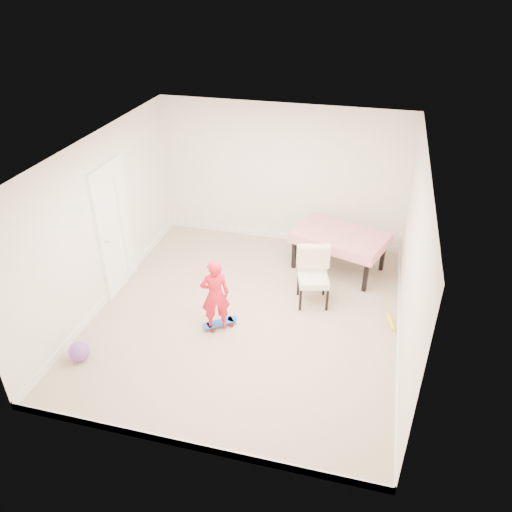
% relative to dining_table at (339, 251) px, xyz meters
% --- Properties ---
extents(ground, '(5.00, 5.00, 0.00)m').
position_rel_dining_table_xyz_m(ground, '(-1.19, -1.67, -0.35)').
color(ground, tan).
rests_on(ground, ground).
extents(ceiling, '(4.50, 5.00, 0.04)m').
position_rel_dining_table_xyz_m(ceiling, '(-1.19, -1.67, 2.23)').
color(ceiling, silver).
rests_on(ceiling, wall_back).
extents(wall_back, '(4.50, 0.04, 2.60)m').
position_rel_dining_table_xyz_m(wall_back, '(-1.19, 0.81, 0.95)').
color(wall_back, silver).
rests_on(wall_back, ground).
extents(wall_front, '(4.50, 0.04, 2.60)m').
position_rel_dining_table_xyz_m(wall_front, '(-1.19, -4.15, 0.95)').
color(wall_front, silver).
rests_on(wall_front, ground).
extents(wall_left, '(0.04, 5.00, 2.60)m').
position_rel_dining_table_xyz_m(wall_left, '(-3.42, -1.67, 0.95)').
color(wall_left, silver).
rests_on(wall_left, ground).
extents(wall_right, '(0.04, 5.00, 2.60)m').
position_rel_dining_table_xyz_m(wall_right, '(1.04, -1.67, 0.95)').
color(wall_right, silver).
rests_on(wall_right, ground).
extents(door, '(0.11, 0.94, 2.11)m').
position_rel_dining_table_xyz_m(door, '(-3.42, -1.37, 0.67)').
color(door, white).
rests_on(door, ground).
extents(baseboard_back, '(4.50, 0.02, 0.12)m').
position_rel_dining_table_xyz_m(baseboard_back, '(-1.19, 0.82, -0.29)').
color(baseboard_back, white).
rests_on(baseboard_back, ground).
extents(baseboard_front, '(4.50, 0.02, 0.12)m').
position_rel_dining_table_xyz_m(baseboard_front, '(-1.19, -4.16, -0.29)').
color(baseboard_front, white).
rests_on(baseboard_front, ground).
extents(baseboard_left, '(0.02, 5.00, 0.12)m').
position_rel_dining_table_xyz_m(baseboard_left, '(-3.43, -1.67, -0.29)').
color(baseboard_left, white).
rests_on(baseboard_left, ground).
extents(baseboard_right, '(0.02, 5.00, 0.12)m').
position_rel_dining_table_xyz_m(baseboard_right, '(1.05, -1.67, -0.29)').
color(baseboard_right, white).
rests_on(baseboard_right, ground).
extents(dining_table, '(1.73, 1.38, 0.70)m').
position_rel_dining_table_xyz_m(dining_table, '(0.00, 0.00, 0.00)').
color(dining_table, '#C00B0A').
rests_on(dining_table, ground).
extents(dining_chair, '(0.64, 0.70, 0.93)m').
position_rel_dining_table_xyz_m(dining_chair, '(-0.28, -1.10, 0.11)').
color(dining_chair, white).
rests_on(dining_chair, ground).
extents(skateboard, '(0.54, 0.49, 0.08)m').
position_rel_dining_table_xyz_m(skateboard, '(-1.50, -2.03, -0.31)').
color(skateboard, blue).
rests_on(skateboard, ground).
extents(child, '(0.49, 0.42, 1.14)m').
position_rel_dining_table_xyz_m(child, '(-1.53, -2.09, 0.22)').
color(child, red).
rests_on(child, ground).
extents(balloon, '(0.28, 0.28, 0.28)m').
position_rel_dining_table_xyz_m(balloon, '(-3.12, -3.17, -0.21)').
color(balloon, purple).
rests_on(balloon, ground).
extents(foam_toy, '(0.15, 0.40, 0.06)m').
position_rel_dining_table_xyz_m(foam_toy, '(0.95, -1.34, -0.32)').
color(foam_toy, yellow).
rests_on(foam_toy, ground).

